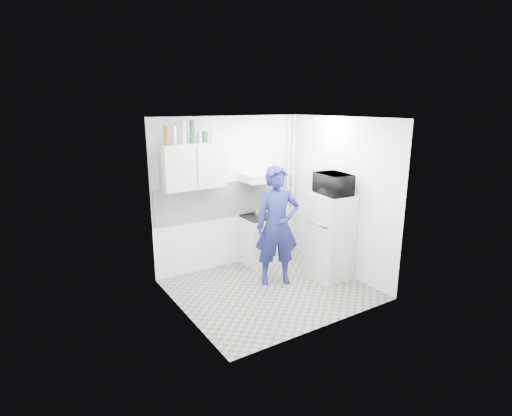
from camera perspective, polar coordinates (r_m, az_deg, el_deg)
floor at (r=6.32m, az=2.04°, el=-11.54°), size 2.80×2.80×0.00m
ceiling at (r=5.68m, az=2.28°, el=12.74°), size 2.80×2.80×0.00m
wall_back at (r=6.90m, az=-3.72°, el=2.16°), size 2.80×0.00×2.80m
wall_left at (r=5.23m, az=-10.62°, el=-2.13°), size 0.00×2.60×2.60m
wall_right at (r=6.73m, az=12.04°, el=1.55°), size 0.00×2.60×2.60m
person at (r=6.24m, az=3.04°, el=-2.56°), size 0.81×0.69×1.89m
stove at (r=7.14m, az=0.38°, el=-4.67°), size 0.53×0.53×0.85m
fridge at (r=6.61m, az=10.65°, el=-4.01°), size 0.58×0.58×1.41m
stove_top at (r=7.01m, az=0.38°, el=-1.26°), size 0.51×0.51×0.03m
saucepan at (r=7.08m, az=0.42°, el=-0.53°), size 0.18×0.18×0.10m
microwave at (r=6.39m, az=11.02°, el=3.40°), size 0.65×0.48×0.33m
bottle_a at (r=6.13m, az=-12.72°, el=10.13°), size 0.07×0.07×0.29m
bottle_b at (r=6.17m, az=-11.60°, el=10.11°), size 0.07×0.07×0.26m
bottle_c at (r=6.22m, az=-10.34°, el=10.53°), size 0.08×0.08×0.33m
bottle_d at (r=6.28m, az=-9.08°, el=10.70°), size 0.08×0.08×0.35m
canister_a at (r=6.33m, az=-8.06°, el=9.99°), size 0.07×0.07×0.18m
canister_b at (r=6.37m, az=-7.26°, el=10.04°), size 0.09×0.09×0.18m
bottle_e at (r=6.42m, az=-6.25°, el=10.42°), size 0.06×0.06×0.25m
upper_cabinet at (r=6.33m, az=-9.03°, el=5.94°), size 1.00×0.35×0.70m
range_hood at (r=6.86m, az=0.56°, el=4.42°), size 0.60×0.50×0.14m
backsplash at (r=6.91m, az=-3.64°, el=1.33°), size 2.74×0.03×0.60m
pipe_a at (r=7.53m, az=5.30°, el=3.18°), size 0.05×0.05×2.60m
pipe_b at (r=7.46m, az=4.57°, el=3.09°), size 0.04×0.04×2.60m
ceiling_spot_fixture at (r=6.45m, az=8.76°, el=12.54°), size 0.10×0.10×0.02m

